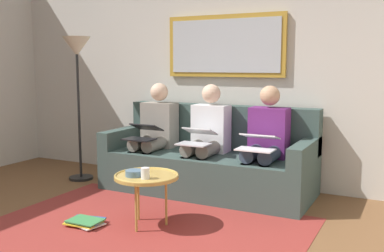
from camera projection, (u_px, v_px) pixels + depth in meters
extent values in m
cube|color=beige|center=(228.00, 69.00, 5.06)|extent=(6.00, 0.12, 2.60)
cube|color=maroon|center=(146.00, 227.00, 3.69)|extent=(2.60, 1.80, 0.01)
cube|color=#384C47|center=(207.00, 172.00, 4.73)|extent=(2.20, 0.90, 0.42)
cube|color=#384C47|center=(220.00, 126.00, 4.97)|extent=(2.20, 0.20, 0.48)
cube|color=#384C47|center=(305.00, 152.00, 4.22)|extent=(0.14, 0.90, 0.20)
cube|color=#384C47|center=(126.00, 136.00, 5.15)|extent=(0.14, 0.90, 0.20)
cube|color=#B7892D|center=(225.00, 46.00, 4.95)|extent=(1.39, 0.04, 0.69)
cube|color=#B2B7BC|center=(224.00, 46.00, 4.93)|extent=(1.29, 0.01, 0.59)
cylinder|color=tan|center=(147.00, 177.00, 3.69)|extent=(0.54, 0.54, 0.03)
torus|color=tan|center=(147.00, 175.00, 3.69)|extent=(0.54, 0.54, 0.02)
cylinder|color=#B28E42|center=(136.00, 208.00, 3.58)|extent=(0.02, 0.02, 0.41)
cylinder|color=#B28E42|center=(166.00, 202.00, 3.73)|extent=(0.02, 0.02, 0.41)
cylinder|color=#B28E42|center=(138.00, 197.00, 3.85)|extent=(0.02, 0.02, 0.41)
cylinder|color=silver|center=(145.00, 173.00, 3.57)|extent=(0.07, 0.07, 0.09)
cylinder|color=slate|center=(134.00, 173.00, 3.65)|extent=(0.15, 0.15, 0.05)
cube|color=#66236B|center=(269.00, 132.00, 4.46)|extent=(0.38, 0.22, 0.50)
sphere|color=tan|center=(270.00, 96.00, 4.41)|extent=(0.20, 0.20, 0.20)
cylinder|color=#384256|center=(271.00, 155.00, 4.26)|extent=(0.14, 0.42, 0.14)
cylinder|color=#384256|center=(253.00, 153.00, 4.34)|extent=(0.14, 0.42, 0.14)
cylinder|color=#384256|center=(264.00, 188.00, 4.12)|extent=(0.11, 0.11, 0.42)
cylinder|color=#384256|center=(245.00, 186.00, 4.20)|extent=(0.11, 0.11, 0.42)
cube|color=white|center=(255.00, 150.00, 4.11)|extent=(0.35, 0.21, 0.01)
cube|color=white|center=(260.00, 136.00, 4.21)|extent=(0.35, 0.20, 0.06)
cube|color=#A5C6EA|center=(260.00, 136.00, 4.20)|extent=(0.31, 0.18, 0.05)
cube|color=silver|center=(211.00, 128.00, 4.75)|extent=(0.38, 0.22, 0.50)
sphere|color=beige|center=(211.00, 94.00, 4.70)|extent=(0.20, 0.20, 0.20)
cylinder|color=gray|center=(210.00, 149.00, 4.55)|extent=(0.14, 0.42, 0.14)
cylinder|color=gray|center=(195.00, 147.00, 4.63)|extent=(0.14, 0.42, 0.14)
cylinder|color=gray|center=(201.00, 180.00, 4.40)|extent=(0.11, 0.11, 0.42)
cylinder|color=gray|center=(185.00, 178.00, 4.48)|extent=(0.11, 0.11, 0.42)
cube|color=silver|center=(193.00, 144.00, 4.39)|extent=(0.31, 0.22, 0.01)
cube|color=silver|center=(200.00, 131.00, 4.51)|extent=(0.31, 0.21, 0.09)
cube|color=#A5C6EA|center=(200.00, 131.00, 4.51)|extent=(0.28, 0.18, 0.07)
cube|color=gray|center=(160.00, 125.00, 5.04)|extent=(0.38, 0.22, 0.50)
sphere|color=beige|center=(159.00, 92.00, 4.99)|extent=(0.20, 0.20, 0.20)
cylinder|color=gray|center=(157.00, 144.00, 4.84)|extent=(0.14, 0.42, 0.14)
cylinder|color=gray|center=(143.00, 143.00, 4.92)|extent=(0.14, 0.42, 0.14)
cylinder|color=gray|center=(147.00, 173.00, 4.69)|extent=(0.11, 0.11, 0.42)
cylinder|color=gray|center=(133.00, 171.00, 4.77)|extent=(0.11, 0.11, 0.42)
cube|color=black|center=(139.00, 139.00, 4.68)|extent=(0.32, 0.22, 0.01)
cube|color=black|center=(147.00, 127.00, 4.80)|extent=(0.32, 0.21, 0.09)
cube|color=#A5C6EA|center=(147.00, 127.00, 4.80)|extent=(0.29, 0.18, 0.07)
cube|color=red|center=(85.00, 223.00, 3.77)|extent=(0.29, 0.22, 0.01)
cube|color=white|center=(87.00, 223.00, 3.74)|extent=(0.32, 0.26, 0.01)
cube|color=yellow|center=(83.00, 222.00, 3.73)|extent=(0.29, 0.22, 0.01)
cube|color=#33569E|center=(86.00, 220.00, 3.76)|extent=(0.31, 0.25, 0.01)
cube|color=#3D8C4C|center=(85.00, 220.00, 3.73)|extent=(0.28, 0.20, 0.01)
cylinder|color=black|center=(81.00, 178.00, 5.27)|extent=(0.28, 0.28, 0.03)
cylinder|color=black|center=(79.00, 116.00, 5.17)|extent=(0.03, 0.03, 1.50)
cone|color=beige|center=(77.00, 46.00, 5.06)|extent=(0.32, 0.32, 0.22)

